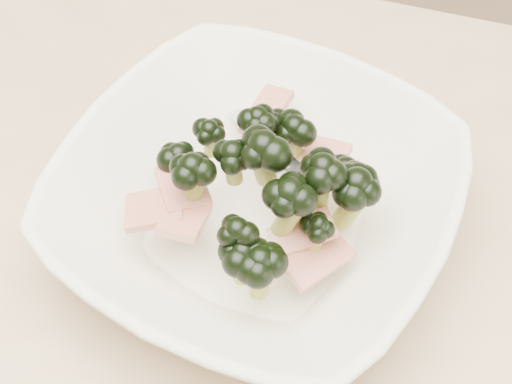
% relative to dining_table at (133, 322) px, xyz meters
% --- Properties ---
extents(dining_table, '(1.20, 0.80, 0.75)m').
position_rel_dining_table_xyz_m(dining_table, '(0.00, 0.00, 0.00)').
color(dining_table, tan).
rests_on(dining_table, ground).
extents(broccoli_dish, '(0.37, 0.37, 0.13)m').
position_rel_dining_table_xyz_m(broccoli_dish, '(0.10, 0.07, 0.14)').
color(broccoli_dish, beige).
rests_on(broccoli_dish, dining_table).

